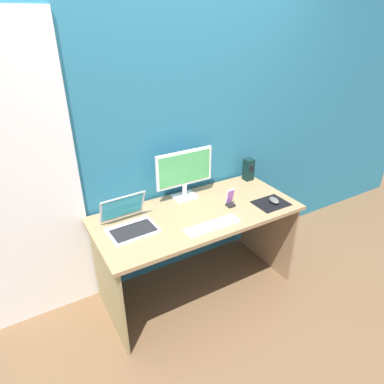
{
  "coord_description": "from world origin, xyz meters",
  "views": [
    {
      "loc": [
        -1.08,
        -1.77,
        1.96
      ],
      "look_at": [
        -0.06,
        -0.02,
        0.9
      ],
      "focal_mm": 31.34,
      "sensor_mm": 36.0,
      "label": 1
    }
  ],
  "objects_px": {
    "monitor": "(185,172)",
    "speaker_right": "(248,169)",
    "mouse": "(274,200)",
    "laptop": "(129,223)",
    "phone_in_dock": "(230,200)",
    "keyboard_external": "(213,226)"
  },
  "relations": [
    {
      "from": "monitor",
      "to": "speaker_right",
      "type": "relative_size",
      "value": 2.47
    },
    {
      "from": "speaker_right",
      "to": "mouse",
      "type": "bearing_deg",
      "value": -101.95
    },
    {
      "from": "laptop",
      "to": "mouse",
      "type": "xyz_separation_m",
      "value": [
        1.06,
        -0.22,
        -0.02
      ]
    },
    {
      "from": "phone_in_dock",
      "to": "keyboard_external",
      "type": "bearing_deg",
      "value": -147.75
    },
    {
      "from": "mouse",
      "to": "phone_in_dock",
      "type": "distance_m",
      "value": 0.34
    },
    {
      "from": "laptop",
      "to": "keyboard_external",
      "type": "relative_size",
      "value": 0.82
    },
    {
      "from": "mouse",
      "to": "speaker_right",
      "type": "bearing_deg",
      "value": 87.58
    },
    {
      "from": "speaker_right",
      "to": "laptop",
      "type": "relative_size",
      "value": 0.57
    },
    {
      "from": "speaker_right",
      "to": "mouse",
      "type": "xyz_separation_m",
      "value": [
        -0.09,
        -0.43,
        -0.07
      ]
    },
    {
      "from": "mouse",
      "to": "monitor",
      "type": "bearing_deg",
      "value": 151.7
    },
    {
      "from": "speaker_right",
      "to": "laptop",
      "type": "bearing_deg",
      "value": -170.01
    },
    {
      "from": "mouse",
      "to": "phone_in_dock",
      "type": "height_order",
      "value": "phone_in_dock"
    },
    {
      "from": "laptop",
      "to": "phone_in_dock",
      "type": "bearing_deg",
      "value": -6.87
    },
    {
      "from": "keyboard_external",
      "to": "mouse",
      "type": "bearing_deg",
      "value": 3.89
    },
    {
      "from": "keyboard_external",
      "to": "mouse",
      "type": "distance_m",
      "value": 0.58
    },
    {
      "from": "speaker_right",
      "to": "monitor",
      "type": "bearing_deg",
      "value": -179.24
    },
    {
      "from": "speaker_right",
      "to": "mouse",
      "type": "height_order",
      "value": "speaker_right"
    },
    {
      "from": "keyboard_external",
      "to": "mouse",
      "type": "height_order",
      "value": "mouse"
    },
    {
      "from": "laptop",
      "to": "keyboard_external",
      "type": "height_order",
      "value": "laptop"
    },
    {
      "from": "speaker_right",
      "to": "laptop",
      "type": "xyz_separation_m",
      "value": [
        -1.15,
        -0.2,
        -0.05
      ]
    },
    {
      "from": "keyboard_external",
      "to": "phone_in_dock",
      "type": "distance_m",
      "value": 0.31
    },
    {
      "from": "speaker_right",
      "to": "laptop",
      "type": "distance_m",
      "value": 1.17
    }
  ]
}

